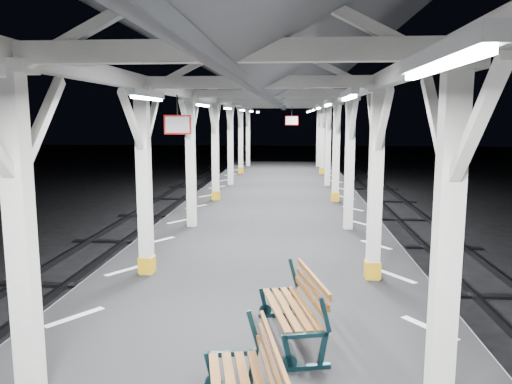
# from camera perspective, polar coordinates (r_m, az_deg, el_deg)

# --- Properties ---
(platform) EXTENTS (6.00, 50.00, 1.00)m
(platform) POSITION_cam_1_polar(r_m,az_deg,el_deg) (7.31, -0.99, -18.30)
(platform) COLOR black
(platform) RESTS_ON ground
(hazard_stripes_left) EXTENTS (1.00, 48.00, 0.01)m
(hazard_stripes_left) POSITION_cam_1_polar(r_m,az_deg,el_deg) (7.71, -19.98, -13.28)
(hazard_stripes_left) COLOR silver
(hazard_stripes_left) RESTS_ON platform
(hazard_stripes_right) EXTENTS (1.00, 48.00, 0.01)m
(hazard_stripes_right) POSITION_cam_1_polar(r_m,az_deg,el_deg) (7.31, 19.17, -14.46)
(hazard_stripes_right) COLOR silver
(hazard_stripes_right) RESTS_ON platform
(canopy) EXTENTS (5.40, 49.00, 4.65)m
(canopy) POSITION_cam_1_polar(r_m,az_deg,el_deg) (6.55, -1.09, 15.17)
(canopy) COLOR silver
(canopy) RESTS_ON platform
(bench_mid) EXTENTS (0.93, 1.67, 0.86)m
(bench_mid) POSITION_cam_1_polar(r_m,az_deg,el_deg) (6.45, 4.81, -12.80)
(bench_mid) COLOR black
(bench_mid) RESTS_ON platform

